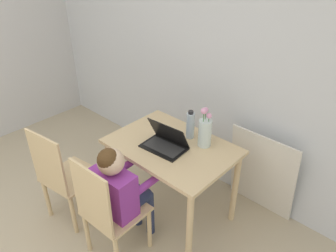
{
  "coord_description": "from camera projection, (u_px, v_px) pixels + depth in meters",
  "views": [
    {
      "loc": [
        1.65,
        -0.07,
        2.21
      ],
      "look_at": [
        0.19,
        1.51,
        0.91
      ],
      "focal_mm": 35.0,
      "sensor_mm": 36.0,
      "label": 1
    }
  ],
  "objects": [
    {
      "name": "flower_vase",
      "position": [
        205.0,
        131.0,
        2.54
      ],
      "size": [
        0.1,
        0.1,
        0.34
      ],
      "color": "silver",
      "rests_on": "dining_table"
    },
    {
      "name": "dining_table",
      "position": [
        172.0,
        156.0,
        2.67
      ],
      "size": [
        0.99,
        0.7,
        0.73
      ],
      "color": "#D6B784",
      "rests_on": "ground_plane"
    },
    {
      "name": "water_bottle",
      "position": [
        190.0,
        125.0,
        2.65
      ],
      "size": [
        0.07,
        0.07,
        0.25
      ],
      "color": "silver",
      "rests_on": "dining_table"
    },
    {
      "name": "laptop",
      "position": [
        166.0,
        141.0,
        2.57
      ],
      "size": [
        0.36,
        0.25,
        0.21
      ],
      "rotation": [
        0.0,
        0.0,
        0.08
      ],
      "color": "black",
      "rests_on": "dining_table"
    },
    {
      "name": "chair_occupied",
      "position": [
        108.0,
        211.0,
        2.37
      ],
      "size": [
        0.42,
        0.42,
        0.92
      ],
      "rotation": [
        0.0,
        0.0,
        3.18
      ],
      "color": "#D6B784",
      "rests_on": "ground_plane"
    },
    {
      "name": "chair_spare",
      "position": [
        64.0,
        176.0,
        2.7
      ],
      "size": [
        0.45,
        0.45,
        0.92
      ],
      "rotation": [
        0.0,
        0.0,
        3.28
      ],
      "color": "#D6B784",
      "rests_on": "ground_plane"
    },
    {
      "name": "cardboard_panel",
      "position": [
        262.0,
        173.0,
        2.84
      ],
      "size": [
        0.6,
        0.13,
        0.8
      ],
      "color": "silver",
      "rests_on": "ground_plane"
    },
    {
      "name": "person_seated",
      "position": [
        119.0,
        187.0,
        2.37
      ],
      "size": [
        0.35,
        0.43,
        0.97
      ],
      "rotation": [
        0.0,
        0.0,
        3.18
      ],
      "color": "purple",
      "rests_on": "ground_plane"
    },
    {
      "name": "wall_back",
      "position": [
        208.0,
        56.0,
        2.9
      ],
      "size": [
        6.4,
        0.05,
        2.5
      ],
      "color": "silver",
      "rests_on": "ground_plane"
    }
  ]
}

